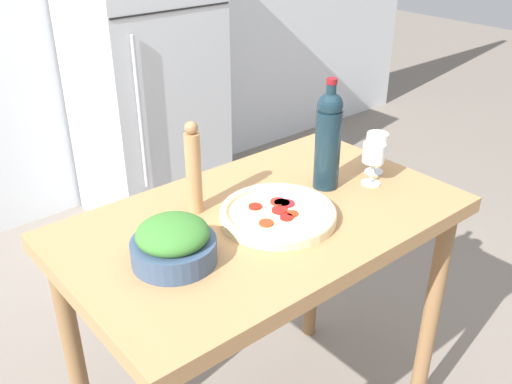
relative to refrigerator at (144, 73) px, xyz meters
name	(u,v)px	position (x,y,z in m)	size (l,w,h in m)	color
refrigerator	(144,73)	(0.00, 0.00, 0.00)	(0.67, 0.70, 1.72)	#B7BCC1
prep_counter	(263,252)	(-0.56, -1.66, -0.07)	(1.15, 0.69, 0.92)	#A87A4C
wine_bottle	(328,138)	(-0.29, -1.65, 0.22)	(0.08, 0.08, 0.35)	#142833
wine_glass_near	(374,155)	(-0.17, -1.73, 0.16)	(0.07, 0.07, 0.14)	silver
wine_glass_far	(377,144)	(-0.10, -1.68, 0.16)	(0.07, 0.07, 0.14)	silver
pepper_mill	(193,169)	(-0.69, -1.51, 0.20)	(0.04, 0.04, 0.27)	#AD7F51
salad_bowl	(173,243)	(-0.88, -1.69, 0.12)	(0.21, 0.21, 0.12)	#384C6B
homemade_pizza	(278,214)	(-0.54, -1.70, 0.08)	(0.33, 0.33, 0.03)	beige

